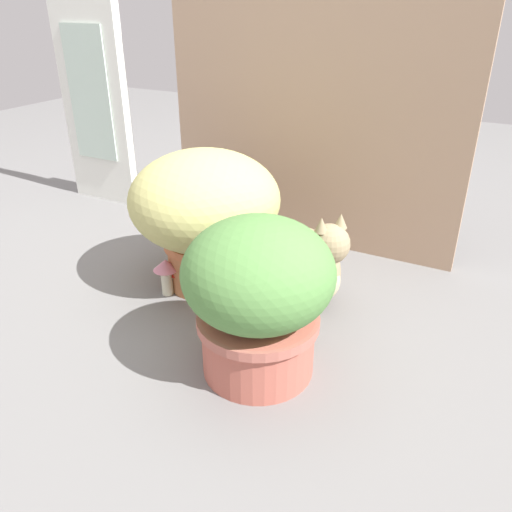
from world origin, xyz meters
TOP-DOWN VIEW (x-y plane):
  - ground_plane at (0.00, 0.00)m, footprint 6.00×6.00m
  - cardboard_backdrop at (0.05, 0.58)m, footprint 1.06×0.03m
  - window_panel_white at (-0.90, 0.56)m, footprint 0.33×0.05m
  - grass_planter at (-0.09, 0.13)m, footprint 0.45×0.45m
  - leafy_planter at (0.25, -0.16)m, footprint 0.35×0.35m
  - cat at (0.23, 0.18)m, footprint 0.32×0.31m
  - mushroom_ornament_red at (-0.14, 0.05)m, footprint 0.07×0.07m
  - mushroom_ornament_pink at (-0.16, 0.01)m, footprint 0.08×0.08m

SIDE VIEW (x-z plane):
  - ground_plane at x=0.00m, z-range 0.00..0.00m
  - mushroom_ornament_red at x=-0.14m, z-range 0.02..0.11m
  - mushroom_ornament_pink at x=-0.16m, z-range 0.02..0.14m
  - cat at x=0.23m, z-range -0.04..0.28m
  - leafy_planter at x=0.25m, z-range 0.02..0.41m
  - grass_planter at x=-0.09m, z-range 0.04..0.46m
  - window_panel_white at x=-0.90m, z-range 0.00..0.83m
  - cardboard_backdrop at x=0.05m, z-range 0.00..0.97m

